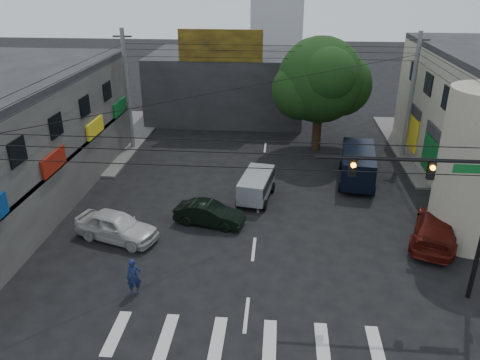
# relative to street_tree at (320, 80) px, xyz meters

# --- Properties ---
(ground) EXTENTS (160.00, 160.00, 0.00)m
(ground) POSITION_rel_street_tree_xyz_m (-4.00, -17.00, -5.47)
(ground) COLOR black
(ground) RESTS_ON ground
(sidewalk_far_left) EXTENTS (16.00, 16.00, 0.15)m
(sidewalk_far_left) POSITION_rel_street_tree_xyz_m (-22.00, 1.00, -5.40)
(sidewalk_far_left) COLOR #514F4C
(sidewalk_far_left) RESTS_ON ground
(corner_column) EXTENTS (4.00, 4.00, 8.00)m
(corner_column) POSITION_rel_street_tree_xyz_m (7.00, -13.00, -1.47)
(corner_column) COLOR gray
(corner_column) RESTS_ON ground
(building_far) EXTENTS (14.00, 10.00, 6.00)m
(building_far) POSITION_rel_street_tree_xyz_m (-8.00, 9.00, -2.47)
(building_far) COLOR #232326
(building_far) RESTS_ON ground
(billboard) EXTENTS (7.00, 0.30, 2.60)m
(billboard) POSITION_rel_street_tree_xyz_m (-8.00, 4.10, 1.83)
(billboard) COLOR olive
(billboard) RESTS_ON building_far
(street_tree) EXTENTS (6.40, 6.40, 8.70)m
(street_tree) POSITION_rel_street_tree_xyz_m (0.00, 0.00, 0.00)
(street_tree) COLOR black
(street_tree) RESTS_ON ground
(traffic_gantry) EXTENTS (7.10, 0.35, 7.20)m
(traffic_gantry) POSITION_rel_street_tree_xyz_m (3.82, -18.00, -0.64)
(traffic_gantry) COLOR black
(traffic_gantry) RESTS_ON ground
(utility_pole_far_left) EXTENTS (0.32, 0.32, 9.20)m
(utility_pole_far_left) POSITION_rel_street_tree_xyz_m (-14.50, -1.00, -0.87)
(utility_pole_far_left) COLOR #59595B
(utility_pole_far_left) RESTS_ON ground
(utility_pole_far_right) EXTENTS (0.32, 0.32, 9.20)m
(utility_pole_far_right) POSITION_rel_street_tree_xyz_m (6.50, -1.00, -0.87)
(utility_pole_far_right) COLOR #59595B
(utility_pole_far_right) RESTS_ON ground
(dark_sedan) EXTENTS (2.91, 4.41, 1.27)m
(dark_sedan) POSITION_rel_street_tree_xyz_m (-6.63, -12.62, -4.84)
(dark_sedan) COLOR black
(dark_sedan) RESTS_ON ground
(white_compact) EXTENTS (4.46, 5.56, 1.53)m
(white_compact) POSITION_rel_street_tree_xyz_m (-11.22, -14.62, -4.71)
(white_compact) COLOR silver
(white_compact) RESTS_ON ground
(maroon_sedan) EXTENTS (5.93, 6.96, 1.58)m
(maroon_sedan) POSITION_rel_street_tree_xyz_m (5.38, -13.40, -4.68)
(maroon_sedan) COLOR #51110B
(maroon_sedan) RESTS_ON ground
(silver_minivan) EXTENTS (4.29, 2.78, 1.63)m
(silver_minivan) POSITION_rel_street_tree_xyz_m (-4.21, -9.29, -4.66)
(silver_minivan) COLOR #94969B
(silver_minivan) RESTS_ON ground
(navy_van) EXTENTS (5.92, 3.39, 2.17)m
(navy_van) POSITION_rel_street_tree_xyz_m (2.34, -6.02, -4.39)
(navy_van) COLOR black
(navy_van) RESTS_ON ground
(traffic_officer) EXTENTS (0.90, 0.83, 1.70)m
(traffic_officer) POSITION_rel_street_tree_xyz_m (-8.97, -19.00, -4.62)
(traffic_officer) COLOR #141E46
(traffic_officer) RESTS_ON ground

